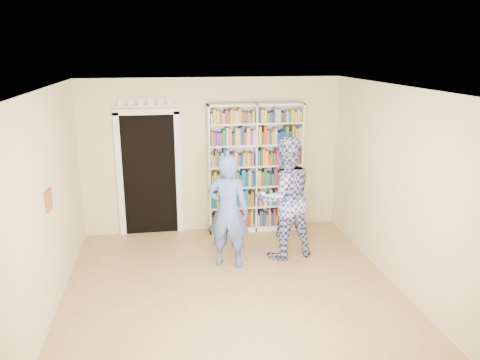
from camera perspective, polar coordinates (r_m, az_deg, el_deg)
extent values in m
plane|color=#9E754C|center=(6.36, -0.68, -14.07)|extent=(5.00, 5.00, 0.00)
plane|color=white|center=(5.54, -0.77, 10.97)|extent=(5.00, 5.00, 0.00)
plane|color=beige|center=(8.20, -3.37, 2.94)|extent=(4.50, 0.00, 4.50)
plane|color=beige|center=(5.92, -22.82, -3.34)|extent=(0.00, 5.00, 5.00)
plane|color=beige|center=(6.52, 19.23, -1.29)|extent=(0.00, 5.00, 5.00)
cube|color=white|center=(8.20, 1.86, 1.41)|extent=(1.65, 0.31, 2.27)
cube|color=white|center=(8.20, 1.86, 1.41)|extent=(0.03, 0.31, 2.27)
cube|color=black|center=(8.22, -10.97, 0.55)|extent=(0.90, 0.03, 2.10)
cube|color=white|center=(8.24, -14.44, 0.37)|extent=(0.10, 0.06, 2.20)
cube|color=white|center=(8.20, -7.48, 0.68)|extent=(0.10, 0.06, 2.20)
cube|color=white|center=(7.99, -11.38, 8.16)|extent=(1.10, 0.06, 0.10)
cube|color=white|center=(7.97, -11.42, 8.86)|extent=(1.10, 0.08, 0.02)
cube|color=brown|center=(6.09, -22.28, -2.29)|extent=(0.03, 0.25, 0.25)
imported|color=#4E69AE|center=(6.88, -1.47, -3.86)|extent=(0.72, 0.60, 1.71)
imported|color=navy|center=(7.20, 5.45, -2.20)|extent=(1.05, 0.89, 1.90)
cube|color=white|center=(7.03, 6.69, -3.01)|extent=(0.18, 0.08, 0.27)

